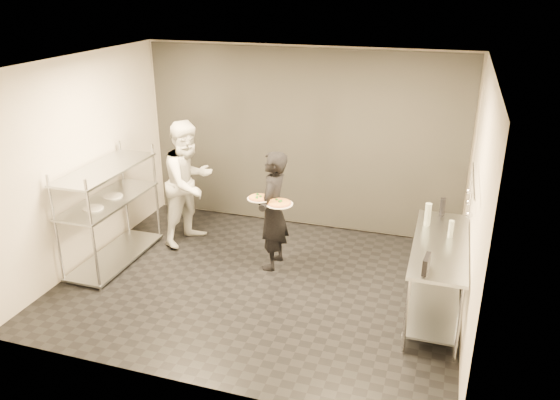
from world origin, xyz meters
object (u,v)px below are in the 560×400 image
(pizza_plate_far, at_px, (279,203))
(bottle_green, at_px, (428,214))
(pizza_plate_near, at_px, (259,198))
(pos_monitor, at_px, (426,264))
(waiter, at_px, (273,211))
(prep_counter, at_px, (438,266))
(chef, at_px, (189,183))
(bottle_dark, at_px, (443,207))
(pass_rack, at_px, (110,209))
(bottle_clear, at_px, (451,229))
(salad_plate, at_px, (278,162))

(pizza_plate_far, height_order, bottle_green, bottle_green)
(pizza_plate_near, xyz_separation_m, pos_monitor, (2.16, -1.03, -0.06))
(waiter, xyz_separation_m, pizza_plate_far, (0.15, -0.19, 0.20))
(prep_counter, relative_size, pizza_plate_far, 5.05)
(prep_counter, distance_m, pos_monitor, 0.82)
(prep_counter, height_order, chef, chef)
(prep_counter, height_order, waiter, waiter)
(chef, bearing_deg, waiter, -87.22)
(waiter, bearing_deg, pizza_plate_near, -29.46)
(pizza_plate_near, height_order, bottle_dark, bottle_dark)
(pass_rack, distance_m, prep_counter, 4.33)
(pass_rack, distance_m, chef, 1.18)
(waiter, xyz_separation_m, pizza_plate_near, (-0.12, -0.21, 0.25))
(bottle_clear, bearing_deg, bottle_dark, 100.98)
(chef, height_order, pos_monitor, chef)
(bottle_green, height_order, bottle_dark, bottle_green)
(chef, xyz_separation_m, pizza_plate_near, (1.29, -0.59, 0.15))
(prep_counter, distance_m, waiter, 2.23)
(waiter, bearing_deg, bottle_dark, 97.80)
(salad_plate, relative_size, bottle_dark, 1.08)
(pizza_plate_near, distance_m, bottle_dark, 2.31)
(bottle_clear, xyz_separation_m, bottle_dark, (-0.12, 0.60, 0.02))
(bottle_green, bearing_deg, chef, 172.39)
(pizza_plate_near, bearing_deg, bottle_dark, 12.04)
(prep_counter, bearing_deg, salad_plate, 158.86)
(pizza_plate_near, distance_m, salad_plate, 0.64)
(chef, relative_size, bottle_green, 6.62)
(pizza_plate_near, xyz_separation_m, bottle_dark, (2.26, 0.48, -0.03))
(pass_rack, distance_m, salad_plate, 2.38)
(pizza_plate_far, bearing_deg, chef, 160.06)
(bottle_green, distance_m, bottle_clear, 0.38)
(waiter, relative_size, pos_monitor, 6.87)
(waiter, distance_m, pos_monitor, 2.40)
(waiter, distance_m, bottle_clear, 2.29)
(chef, height_order, pizza_plate_far, chef)
(waiter, bearing_deg, salad_plate, -173.05)
(prep_counter, xyz_separation_m, waiter, (-2.17, 0.51, 0.19))
(bottle_clear, bearing_deg, waiter, 171.80)
(prep_counter, relative_size, pos_monitor, 7.55)
(pizza_plate_near, xyz_separation_m, bottle_green, (2.10, 0.13, -0.01))
(pizza_plate_far, distance_m, bottle_clear, 2.12)
(salad_plate, relative_size, pos_monitor, 1.06)
(waiter, height_order, chef, chef)
(pass_rack, height_order, pizza_plate_far, pass_rack)
(waiter, distance_m, pizza_plate_far, 0.31)
(chef, distance_m, pizza_plate_near, 1.43)
(pass_rack, height_order, bottle_green, pass_rack)
(pizza_plate_far, relative_size, bottle_green, 1.28)
(waiter, relative_size, salad_plate, 6.46)
(prep_counter, distance_m, bottle_green, 0.65)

